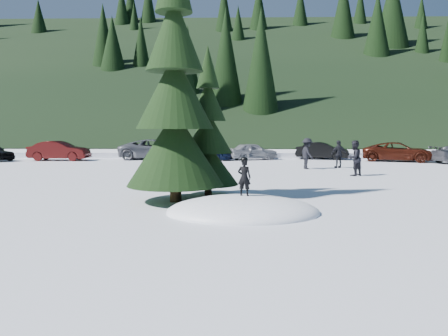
{
  "coord_description": "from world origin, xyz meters",
  "views": [
    {
      "loc": [
        -0.26,
        -12.53,
        2.47
      ],
      "look_at": [
        -0.6,
        2.14,
        1.1
      ],
      "focal_mm": 35.0,
      "sensor_mm": 36.0,
      "label": 1
    }
  ],
  "objects_px": {
    "spruce_tall": "(175,101)",
    "spruce_short": "(208,138)",
    "adult_2": "(307,154)",
    "car_1": "(59,151)",
    "car_3": "(206,151)",
    "adult_1": "(339,154)",
    "car_6": "(399,152)",
    "car_4": "(253,151)",
    "child_skier": "(244,177)",
    "car_2": "(155,149)",
    "car_5": "(322,151)",
    "adult_0": "(354,158)"
  },
  "relations": [
    {
      "from": "adult_1",
      "to": "car_6",
      "type": "distance_m",
      "value": 7.64
    },
    {
      "from": "spruce_tall",
      "to": "car_2",
      "type": "height_order",
      "value": "spruce_tall"
    },
    {
      "from": "spruce_short",
      "to": "car_3",
      "type": "xyz_separation_m",
      "value": [
        -1.2,
        17.59,
        -1.45
      ]
    },
    {
      "from": "car_3",
      "to": "spruce_tall",
      "type": "bearing_deg",
      "value": -156.67
    },
    {
      "from": "car_4",
      "to": "car_3",
      "type": "bearing_deg",
      "value": 68.8
    },
    {
      "from": "spruce_short",
      "to": "adult_2",
      "type": "xyz_separation_m",
      "value": [
        5.28,
        10.19,
        -1.18
      ]
    },
    {
      "from": "child_skier",
      "to": "car_3",
      "type": "relative_size",
      "value": 0.24
    },
    {
      "from": "adult_1",
      "to": "car_6",
      "type": "bearing_deg",
      "value": -152.22
    },
    {
      "from": "adult_0",
      "to": "car_3",
      "type": "distance_m",
      "value": 13.77
    },
    {
      "from": "spruce_short",
      "to": "car_3",
      "type": "bearing_deg",
      "value": 93.91
    },
    {
      "from": "spruce_short",
      "to": "adult_1",
      "type": "xyz_separation_m",
      "value": [
        7.32,
        10.94,
        -1.26
      ]
    },
    {
      "from": "car_5",
      "to": "car_6",
      "type": "relative_size",
      "value": 0.8
    },
    {
      "from": "spruce_tall",
      "to": "car_3",
      "type": "height_order",
      "value": "spruce_tall"
    },
    {
      "from": "spruce_tall",
      "to": "car_4",
      "type": "height_order",
      "value": "spruce_tall"
    },
    {
      "from": "car_1",
      "to": "car_4",
      "type": "xyz_separation_m",
      "value": [
        14.45,
        1.05,
        -0.08
      ]
    },
    {
      "from": "car_3",
      "to": "car_6",
      "type": "height_order",
      "value": "car_6"
    },
    {
      "from": "spruce_tall",
      "to": "spruce_short",
      "type": "distance_m",
      "value": 2.11
    },
    {
      "from": "adult_0",
      "to": "adult_1",
      "type": "xyz_separation_m",
      "value": [
        0.25,
        4.35,
        -0.06
      ]
    },
    {
      "from": "spruce_short",
      "to": "adult_0",
      "type": "height_order",
      "value": "spruce_short"
    },
    {
      "from": "adult_1",
      "to": "spruce_short",
      "type": "bearing_deg",
      "value": 40.92
    },
    {
      "from": "child_skier",
      "to": "car_2",
      "type": "relative_size",
      "value": 0.19
    },
    {
      "from": "child_skier",
      "to": "car_4",
      "type": "bearing_deg",
      "value": -78.99
    },
    {
      "from": "adult_2",
      "to": "car_5",
      "type": "distance_m",
      "value": 8.29
    },
    {
      "from": "child_skier",
      "to": "car_3",
      "type": "xyz_separation_m",
      "value": [
        -2.44,
        20.69,
        -0.36
      ]
    },
    {
      "from": "spruce_tall",
      "to": "spruce_short",
      "type": "bearing_deg",
      "value": 54.46
    },
    {
      "from": "car_4",
      "to": "car_6",
      "type": "height_order",
      "value": "car_6"
    },
    {
      "from": "car_6",
      "to": "car_5",
      "type": "bearing_deg",
      "value": 90.3
    },
    {
      "from": "spruce_tall",
      "to": "spruce_short",
      "type": "xyz_separation_m",
      "value": [
        1.0,
        1.4,
        -1.22
      ]
    },
    {
      "from": "child_skier",
      "to": "car_5",
      "type": "relative_size",
      "value": 0.27
    },
    {
      "from": "car_1",
      "to": "car_5",
      "type": "bearing_deg",
      "value": -84.57
    },
    {
      "from": "car_6",
      "to": "spruce_tall",
      "type": "bearing_deg",
      "value": 162.58
    },
    {
      "from": "spruce_short",
      "to": "car_1",
      "type": "height_order",
      "value": "spruce_short"
    },
    {
      "from": "car_5",
      "to": "car_6",
      "type": "height_order",
      "value": "car_6"
    },
    {
      "from": "adult_1",
      "to": "car_6",
      "type": "xyz_separation_m",
      "value": [
        5.58,
        5.22,
        -0.15
      ]
    },
    {
      "from": "spruce_tall",
      "to": "car_5",
      "type": "relative_size",
      "value": 2.14
    },
    {
      "from": "car_5",
      "to": "car_6",
      "type": "bearing_deg",
      "value": -95.79
    },
    {
      "from": "car_1",
      "to": "car_3",
      "type": "xyz_separation_m",
      "value": [
        10.89,
        1.14,
        -0.08
      ]
    },
    {
      "from": "spruce_short",
      "to": "adult_2",
      "type": "relative_size",
      "value": 2.92
    },
    {
      "from": "adult_2",
      "to": "car_2",
      "type": "distance_m",
      "value": 12.96
    },
    {
      "from": "adult_1",
      "to": "adult_2",
      "type": "xyz_separation_m",
      "value": [
        -2.04,
        -0.75,
        0.08
      ]
    },
    {
      "from": "spruce_tall",
      "to": "spruce_short",
      "type": "height_order",
      "value": "spruce_tall"
    },
    {
      "from": "car_3",
      "to": "car_4",
      "type": "distance_m",
      "value": 3.56
    },
    {
      "from": "child_skier",
      "to": "spruce_tall",
      "type": "bearing_deg",
      "value": -22.99
    },
    {
      "from": "spruce_short",
      "to": "adult_0",
      "type": "bearing_deg",
      "value": 43.0
    },
    {
      "from": "child_skier",
      "to": "adult_2",
      "type": "distance_m",
      "value": 13.89
    },
    {
      "from": "adult_0",
      "to": "car_1",
      "type": "xyz_separation_m",
      "value": [
        -19.16,
        9.86,
        -0.18
      ]
    },
    {
      "from": "car_1",
      "to": "car_3",
      "type": "height_order",
      "value": "car_1"
    },
    {
      "from": "spruce_short",
      "to": "child_skier",
      "type": "xyz_separation_m",
      "value": [
        1.24,
        -3.09,
        -1.09
      ]
    },
    {
      "from": "spruce_short",
      "to": "car_4",
      "type": "xyz_separation_m",
      "value": [
        2.35,
        17.5,
        -1.46
      ]
    },
    {
      "from": "car_1",
      "to": "car_4",
      "type": "distance_m",
      "value": 14.48
    }
  ]
}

